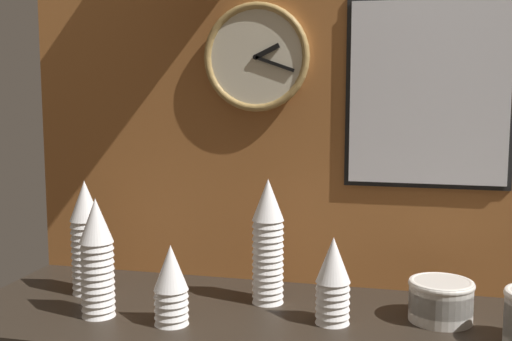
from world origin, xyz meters
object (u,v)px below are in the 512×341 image
object	(u,v)px
cup_stack_center	(268,241)
cup_stack_far_left	(86,237)
cup_stack_left	(97,258)
cup_stack_center_left	(171,285)
cup_stack_center_right	(333,280)
menu_board	(429,93)
bowl_stack_right	(441,299)
wall_clock	(256,57)

from	to	relation	value
cup_stack_center	cup_stack_far_left	size ratio (longest dim) A/B	1.05
cup_stack_left	cup_stack_far_left	bearing A→B (deg)	126.13
cup_stack_center_left	cup_stack_center	xyz separation A→B (m)	(0.18, 0.19, 0.06)
cup_stack_center_right	cup_stack_far_left	bearing A→B (deg)	174.41
cup_stack_far_left	menu_board	bearing A→B (deg)	13.74
cup_stack_left	cup_stack_center_right	size ratio (longest dim) A/B	1.40
cup_stack_far_left	menu_board	size ratio (longest dim) A/B	0.61
cup_stack_center_right	cup_stack_center	size ratio (longest dim) A/B	0.64
cup_stack_center_left	bowl_stack_right	xyz separation A→B (m)	(0.59, 0.17, -0.04)
cup_stack_left	menu_board	size ratio (longest dim) A/B	0.58
cup_stack_center_right	bowl_stack_right	bearing A→B (deg)	16.98
cup_stack_center_left	menu_board	world-z (taller)	menu_board
cup_stack_center_left	cup_stack_center	world-z (taller)	cup_stack_center
cup_stack_center_right	cup_stack_far_left	world-z (taller)	cup_stack_far_left
cup_stack_center_right	wall_clock	bearing A→B (deg)	132.75
bowl_stack_right	menu_board	distance (m)	0.51
cup_stack_left	wall_clock	bearing A→B (deg)	49.30
cup_stack_left	menu_board	world-z (taller)	menu_board
cup_stack_center_left	cup_stack_left	xyz separation A→B (m)	(-0.18, 0.01, 0.05)
cup_stack_center_left	menu_board	xyz separation A→B (m)	(0.55, 0.36, 0.43)
cup_stack_center_left	cup_stack_left	world-z (taller)	cup_stack_left
cup_stack_center_left	cup_stack_far_left	bearing A→B (deg)	151.98
cup_stack_center	cup_stack_center_left	bearing A→B (deg)	-132.77
cup_stack_left	cup_stack_center_left	bearing A→B (deg)	-2.63
menu_board	wall_clock	bearing A→B (deg)	-178.84
cup_stack_center	wall_clock	size ratio (longest dim) A/B	1.09
cup_stack_center	bowl_stack_right	size ratio (longest dim) A/B	2.09
cup_stack_left	cup_stack_center	xyz separation A→B (m)	(0.36, 0.19, 0.02)
cup_stack_left	cup_stack_center	size ratio (longest dim) A/B	0.90
cup_stack_center_left	cup_stack_left	distance (m)	0.19
cup_stack_left	cup_stack_far_left	xyz separation A→B (m)	(-0.11, 0.15, 0.01)
cup_stack_center_left	wall_clock	world-z (taller)	wall_clock
cup_stack_center_left	bowl_stack_right	world-z (taller)	cup_stack_center_left
cup_stack_far_left	bowl_stack_right	bearing A→B (deg)	0.64
wall_clock	bowl_stack_right	bearing A→B (deg)	-21.38
cup_stack_center_left	cup_stack_center_right	bearing A→B (deg)	14.66
cup_stack_center_left	cup_stack_center_right	distance (m)	0.36
wall_clock	cup_stack_center_left	bearing A→B (deg)	-107.55
cup_stack_center_right	wall_clock	world-z (taller)	wall_clock
cup_stack_center_left	wall_clock	size ratio (longest dim) A/B	0.64
cup_stack_left	cup_stack_center_right	bearing A→B (deg)	8.86
cup_stack_far_left	cup_stack_center_right	bearing A→B (deg)	-5.59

